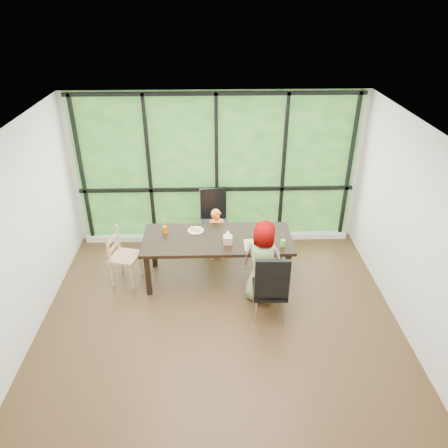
{
  "coord_description": "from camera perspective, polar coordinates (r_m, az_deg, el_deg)",
  "views": [
    {
      "loc": [
        -0.08,
        -4.65,
        4.14
      ],
      "look_at": [
        0.09,
        0.85,
        1.05
      ],
      "focal_mm": 34.25,
      "sensor_mm": 36.0,
      "label": 1
    }
  ],
  "objects": [
    {
      "name": "straw_pink",
      "position": [
        6.33,
        7.91,
        -1.84
      ],
      "size": [
        0.01,
        0.04,
        0.2
      ],
      "primitive_type": "cylinder",
      "rotation": [
        0.14,
        0.0,
        0.0
      ],
      "color": "pink",
      "rests_on": "green_cup"
    },
    {
      "name": "chair_end_beech",
      "position": [
        6.83,
        -13.08,
        -4.27
      ],
      "size": [
        0.49,
        0.5,
        0.9
      ],
      "primitive_type": "cube",
      "rotation": [
        0.0,
        0.0,
        1.34
      ],
      "color": "#A27855",
      "rests_on": "ground"
    },
    {
      "name": "placemat",
      "position": [
        6.4,
        4.68,
        -2.78
      ],
      "size": [
        0.44,
        0.32,
        0.01
      ],
      "primitive_type": "cube",
      "color": "tan",
      "rests_on": "dining_table"
    },
    {
      "name": "plate_far",
      "position": [
        6.75,
        -3.79,
        -0.86
      ],
      "size": [
        0.25,
        0.25,
        0.02
      ],
      "primitive_type": "cylinder",
      "color": "white",
      "rests_on": "dining_table"
    },
    {
      "name": "child_toddler",
      "position": [
        7.19,
        -0.96,
        -1.44
      ],
      "size": [
        0.37,
        0.28,
        0.93
      ],
      "primitive_type": "imported",
      "rotation": [
        0.0,
        0.0,
        0.17
      ],
      "color": "orange",
      "rests_on": "ground"
    },
    {
      "name": "ground",
      "position": [
        6.23,
        -0.58,
        -12.35
      ],
      "size": [
        5.0,
        5.0,
        0.0
      ],
      "primitive_type": "plane",
      "color": "black",
      "rests_on": "ground"
    },
    {
      "name": "green_cup",
      "position": [
        6.38,
        7.85,
        -2.56
      ],
      "size": [
        0.07,
        0.07,
        0.11
      ],
      "primitive_type": "cylinder",
      "color": "#58D632",
      "rests_on": "dining_table"
    },
    {
      "name": "back_wall",
      "position": [
        7.45,
        -1.0,
        7.29
      ],
      "size": [
        5.0,
        0.0,
        5.0
      ],
      "primitive_type": "plane",
      "rotation": [
        1.57,
        0.0,
        0.0
      ],
      "color": "silver",
      "rests_on": "ground"
    },
    {
      "name": "child_older",
      "position": [
        6.2,
        5.48,
        -5.09
      ],
      "size": [
        0.75,
        0.63,
        1.3
      ],
      "primitive_type": "imported",
      "rotation": [
        0.0,
        0.0,
        2.74
      ],
      "color": "slate",
      "rests_on": "ground"
    },
    {
      "name": "straw_white",
      "position": [
        6.67,
        -7.96,
        -0.04
      ],
      "size": [
        0.01,
        0.04,
        0.2
      ],
      "primitive_type": "cylinder",
      "rotation": [
        0.14,
        0.0,
        0.0
      ],
      "color": "white",
      "rests_on": "orange_cup"
    },
    {
      "name": "chair_window_leather",
      "position": [
        7.46,
        -1.26,
        0.45
      ],
      "size": [
        0.51,
        0.51,
        1.08
      ],
      "primitive_type": "cube",
      "rotation": [
        0.0,
        0.0,
        0.12
      ],
      "color": "black",
      "rests_on": "ground"
    },
    {
      "name": "plate_near",
      "position": [
        6.41,
        4.66,
        -2.69
      ],
      "size": [
        0.22,
        0.22,
        0.01
      ],
      "primitive_type": "cylinder",
      "color": "white",
      "rests_on": "dining_table"
    },
    {
      "name": "crepe_rolls_near",
      "position": [
        6.39,
        4.67,
        -2.5
      ],
      "size": [
        0.15,
        0.12,
        0.04
      ],
      "primitive_type": null,
      "color": "tan",
      "rests_on": "plate_near"
    },
    {
      "name": "window_sill",
      "position": [
        7.94,
        -0.91,
        -1.71
      ],
      "size": [
        4.8,
        0.12,
        0.1
      ],
      "primitive_type": "cube",
      "color": "silver",
      "rests_on": "ground"
    },
    {
      "name": "tissue",
      "position": [
        6.33,
        0.51,
        -1.25
      ],
      "size": [
        0.12,
        0.12,
        0.11
      ],
      "primitive_type": "cone",
      "color": "white",
      "rests_on": "tissue_box"
    },
    {
      "name": "orange_cup",
      "position": [
        6.72,
        -7.9,
        -0.75
      ],
      "size": [
        0.07,
        0.07,
        0.11
      ],
      "primitive_type": "cylinder",
      "color": "#DE5900",
      "rests_on": "dining_table"
    },
    {
      "name": "chair_interior_leather",
      "position": [
        5.95,
        6.14,
        -8.1
      ],
      "size": [
        0.48,
        0.48,
        1.08
      ],
      "primitive_type": "cube",
      "rotation": [
        0.0,
        0.0,
        3.11
      ],
      "color": "black",
      "rests_on": "ground"
    },
    {
      "name": "dining_table",
      "position": [
        6.75,
        -0.88,
        -4.6
      ],
      "size": [
        2.31,
        0.99,
        0.75
      ],
      "primitive_type": "cube",
      "rotation": [
        0.0,
        0.0,
        0.02
      ],
      "color": "black",
      "rests_on": "ground"
    },
    {
      "name": "tissue_box",
      "position": [
        6.39,
        0.5,
        -2.13
      ],
      "size": [
        0.14,
        0.14,
        0.12
      ],
      "primitive_type": "cube",
      "color": "tan",
      "rests_on": "dining_table"
    },
    {
      "name": "window_mullions",
      "position": [
        7.39,
        -0.99,
        7.12
      ],
      "size": [
        4.8,
        0.06,
        2.65
      ],
      "primitive_type": null,
      "color": "black",
      "rests_on": "back_wall"
    },
    {
      "name": "foliage_backdrop",
      "position": [
        7.43,
        -1.0,
        7.24
      ],
      "size": [
        4.8,
        0.02,
        2.65
      ],
      "primitive_type": "cube",
      "color": "#1C4F1D",
      "rests_on": "back_wall"
    },
    {
      "name": "crepe_rolls_far",
      "position": [
        6.73,
        -3.8,
        -0.67
      ],
      "size": [
        0.2,
        0.12,
        0.04
      ],
      "primitive_type": null,
      "color": "tan",
      "rests_on": "plate_far"
    }
  ]
}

